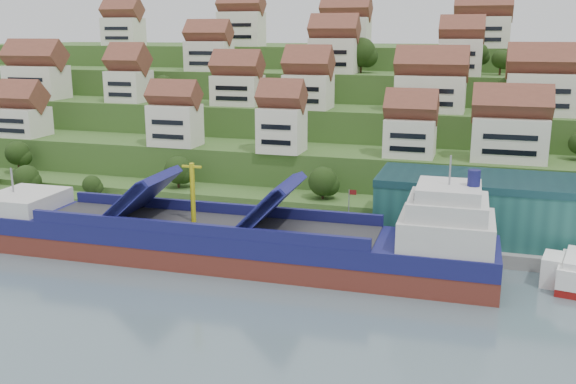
% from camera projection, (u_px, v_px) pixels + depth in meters
% --- Properties ---
extents(ground, '(300.00, 300.00, 0.00)m').
position_uv_depth(ground, '(224.00, 258.00, 101.94)').
color(ground, slate).
rests_on(ground, ground).
extents(quay, '(180.00, 14.00, 2.20)m').
position_uv_depth(quay, '(365.00, 235.00, 109.87)').
color(quay, gray).
rests_on(quay, ground).
extents(hillside, '(260.00, 128.00, 31.00)m').
position_uv_depth(hillside, '(354.00, 114.00, 195.39)').
color(hillside, '#2D4C1E').
rests_on(hillside, ground).
extents(hillside_village, '(161.84, 64.38, 29.61)m').
position_uv_depth(hillside_village, '(347.00, 78.00, 150.66)').
color(hillside_village, silver).
rests_on(hillside_village, ground).
extents(hillside_trees, '(142.35, 62.54, 30.79)m').
position_uv_depth(hillside_trees, '(230.00, 118.00, 143.59)').
color(hillside_trees, '#203812').
rests_on(hillside_trees, ground).
extents(warehouse, '(60.00, 15.00, 10.00)m').
position_uv_depth(warehouse, '(569.00, 213.00, 101.11)').
color(warehouse, '#215B55').
rests_on(warehouse, quay).
extents(flagpole, '(1.28, 0.16, 8.00)m').
position_uv_depth(flagpole, '(349.00, 209.00, 104.38)').
color(flagpole, gray).
rests_on(flagpole, quay).
extents(cargo_ship, '(83.44, 14.55, 18.52)m').
position_uv_depth(cargo_ship, '(234.00, 241.00, 99.14)').
color(cargo_ship, maroon).
rests_on(cargo_ship, ground).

